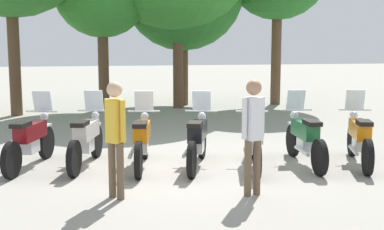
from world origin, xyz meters
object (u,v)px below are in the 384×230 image
person_0 (115,130)px  motorcycle_2 (142,140)px  person_1 (253,128)px  motorcycle_4 (254,141)px  motorcycle_1 (86,139)px  motorcycle_5 (305,138)px  motorcycle_0 (31,140)px  motorcycle_3 (197,139)px  motorcycle_6 (359,137)px

person_0 → motorcycle_2: bearing=-147.6°
person_1 → motorcycle_2: bearing=-164.0°
motorcycle_4 → person_0: size_ratio=1.24×
motorcycle_2 → motorcycle_1: bearing=83.4°
motorcycle_4 → person_1: (-0.55, -1.69, 0.53)m
motorcycle_4 → motorcycle_5: motorcycle_5 is taller
motorcycle_1 → motorcycle_2: 1.05m
motorcycle_1 → motorcycle_2: bearing=-91.8°
motorcycle_4 → motorcycle_1: bearing=90.0°
motorcycle_1 → person_0: size_ratio=1.23×
motorcycle_5 → person_1: (-1.55, -1.72, 0.52)m
motorcycle_0 → motorcycle_3: same height
motorcycle_0 → motorcycle_1: same height
motorcycle_0 → person_0: person_0 is taller
motorcycle_2 → motorcycle_5: bearing=-87.4°
person_1 → motorcycle_1: bearing=-153.0°
motorcycle_2 → motorcycle_6: 4.08m
motorcycle_1 → person_1: 3.48m
motorcycle_2 → motorcycle_4: bearing=-91.7°
motorcycle_1 → motorcycle_4: size_ratio=0.99×
motorcycle_2 → person_1: bearing=-135.2°
motorcycle_6 → person_0: 4.81m
motorcycle_5 → motorcycle_2: bearing=87.4°
motorcycle_5 → person_0: person_0 is taller
motorcycle_2 → motorcycle_6: (4.05, -0.55, 0.00)m
motorcycle_3 → motorcycle_4: bearing=-85.7°
motorcycle_1 → person_0: 2.27m
motorcycle_2 → motorcycle_4: 2.06m
motorcycle_3 → motorcycle_6: (3.03, -0.39, 0.00)m
motorcycle_0 → motorcycle_4: 4.11m
motorcycle_0 → motorcycle_6: bearing=-81.9°
motorcycle_1 → motorcycle_6: same height
person_0 → motorcycle_4: bearing=168.5°
motorcycle_5 → motorcycle_6: same height
motorcycle_4 → person_0: (-2.57, -1.47, 0.52)m
motorcycle_4 → motorcycle_5: 1.01m
motorcycle_0 → motorcycle_3: 3.08m
motorcycle_1 → motorcycle_3: 2.07m
motorcycle_4 → motorcycle_0: bearing=92.1°
motorcycle_2 → motorcycle_3: same height
motorcycle_6 → motorcycle_1: bearing=98.6°
motorcycle_2 → person_0: (-0.55, -1.87, 0.51)m
motorcycle_2 → motorcycle_5: (3.03, -0.37, 0.00)m
motorcycle_3 → motorcycle_4: size_ratio=0.98×
motorcycle_2 → person_1: person_1 is taller
motorcycle_2 → motorcycle_3: (1.02, -0.15, 0.00)m
motorcycle_5 → motorcycle_3: bearing=88.2°
motorcycle_6 → person_0: (-4.60, -1.32, 0.51)m
motorcycle_1 → motorcycle_5: size_ratio=0.98×
person_1 → motorcycle_4: bearing=142.9°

